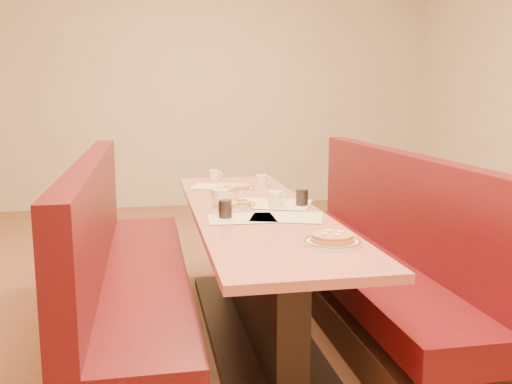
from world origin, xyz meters
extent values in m
plane|color=#9E6647|center=(0.00, 0.00, 0.00)|extent=(8.00, 8.00, 0.00)
cube|color=beige|center=(0.00, 4.00, 1.40)|extent=(6.00, 0.04, 2.80)
cube|color=black|center=(0.00, 0.00, 0.03)|extent=(0.55, 1.88, 0.06)
cube|color=black|center=(0.00, 0.00, 0.35)|extent=(0.15, 1.75, 0.71)
cube|color=#D57062|center=(0.00, 0.00, 0.73)|extent=(0.70, 2.50, 0.04)
cube|color=#4C3326|center=(-0.68, 0.00, 0.10)|extent=(0.55, 2.50, 0.20)
cube|color=#570E11|center=(-0.68, 0.00, 0.37)|extent=(0.55, 2.50, 0.16)
cube|color=#570E11|center=(-0.89, 0.00, 0.75)|extent=(0.12, 2.50, 0.60)
cube|color=#4C3326|center=(0.68, 0.00, 0.10)|extent=(0.55, 2.50, 0.20)
cube|color=#570E11|center=(0.68, 0.00, 0.37)|extent=(0.55, 2.50, 0.16)
cube|color=#570E11|center=(0.89, 0.00, 0.75)|extent=(0.12, 2.50, 0.60)
cube|color=beige|center=(-0.12, -0.24, 0.75)|extent=(0.35, 0.27, 0.00)
cube|color=beige|center=(0.12, -0.25, 0.75)|extent=(0.44, 0.38, 0.00)
cube|color=beige|center=(-0.12, 0.80, 0.75)|extent=(0.40, 0.34, 0.00)
cube|color=beige|center=(0.12, 0.12, 0.75)|extent=(0.53, 0.47, 0.00)
cylinder|color=white|center=(0.18, -0.81, 0.76)|extent=(0.25, 0.25, 0.02)
torus|color=brown|center=(0.18, -0.81, 0.77)|extent=(0.25, 0.25, 0.01)
cylinder|color=#C28045|center=(0.18, -0.81, 0.78)|extent=(0.19, 0.19, 0.02)
cylinder|color=#C28045|center=(0.18, -0.81, 0.79)|extent=(0.18, 0.18, 0.01)
cylinder|color=#FFECA6|center=(0.22, -0.80, 0.80)|extent=(0.03, 0.03, 0.01)
cylinder|color=#FFECA6|center=(0.17, -0.77, 0.80)|extent=(0.03, 0.03, 0.01)
cylinder|color=#FFECA6|center=(0.14, -0.82, 0.80)|extent=(0.03, 0.03, 0.01)
cylinder|color=#FFECA6|center=(0.19, -0.85, 0.80)|extent=(0.03, 0.03, 0.01)
cylinder|color=white|center=(-0.10, 0.09, 0.76)|extent=(0.24, 0.24, 0.02)
torus|color=brown|center=(-0.10, 0.09, 0.77)|extent=(0.24, 0.24, 0.01)
ellipsoid|color=yellow|center=(-0.15, 0.07, 0.78)|extent=(0.06, 0.06, 0.03)
ellipsoid|color=yellow|center=(-0.12, 0.04, 0.78)|extent=(0.05, 0.05, 0.03)
ellipsoid|color=yellow|center=(-0.16, 0.11, 0.78)|extent=(0.05, 0.05, 0.03)
cylinder|color=brown|center=(-0.07, 0.11, 0.78)|extent=(0.09, 0.03, 0.02)
cylinder|color=brown|center=(-0.07, 0.13, 0.78)|extent=(0.09, 0.03, 0.02)
cube|color=#BE783B|center=(-0.06, 0.06, 0.77)|extent=(0.07, 0.05, 0.02)
cylinder|color=white|center=(0.00, 0.64, 0.76)|extent=(0.23, 0.23, 0.02)
torus|color=brown|center=(0.00, 0.64, 0.77)|extent=(0.23, 0.23, 0.01)
cylinder|color=gold|center=(0.00, 0.64, 0.78)|extent=(0.16, 0.16, 0.02)
ellipsoid|color=yellow|center=(-0.03, 0.66, 0.79)|extent=(0.05, 0.05, 0.02)
cylinder|color=white|center=(-0.10, 0.57, 0.76)|extent=(0.20, 0.20, 0.01)
torus|color=brown|center=(-0.10, 0.57, 0.76)|extent=(0.20, 0.20, 0.01)
cylinder|color=gold|center=(-0.10, 0.57, 0.77)|extent=(0.14, 0.14, 0.01)
ellipsoid|color=yellow|center=(-0.13, 0.58, 0.78)|extent=(0.04, 0.04, 0.02)
cylinder|color=white|center=(0.12, 0.04, 0.80)|extent=(0.09, 0.09, 0.09)
torus|color=white|center=(0.16, 0.05, 0.80)|extent=(0.07, 0.03, 0.07)
cylinder|color=black|center=(0.12, 0.04, 0.84)|extent=(0.07, 0.07, 0.01)
cylinder|color=white|center=(-0.19, 0.12, 0.80)|extent=(0.09, 0.09, 0.10)
torus|color=white|center=(-0.14, 0.12, 0.80)|extent=(0.07, 0.02, 0.07)
cylinder|color=black|center=(-0.19, 0.12, 0.84)|extent=(0.08, 0.08, 0.01)
cylinder|color=white|center=(0.19, 0.74, 0.79)|extent=(0.08, 0.08, 0.09)
torus|color=white|center=(0.23, 0.75, 0.79)|extent=(0.06, 0.03, 0.06)
cylinder|color=black|center=(0.19, 0.74, 0.83)|extent=(0.07, 0.07, 0.01)
cylinder|color=white|center=(-0.11, 1.10, 0.79)|extent=(0.07, 0.07, 0.08)
torus|color=white|center=(-0.07, 1.11, 0.79)|extent=(0.06, 0.02, 0.06)
cylinder|color=black|center=(-0.11, 1.10, 0.82)|extent=(0.06, 0.06, 0.01)
cylinder|color=black|center=(-0.20, -0.21, 0.80)|extent=(0.07, 0.07, 0.10)
cylinder|color=silver|center=(-0.20, -0.21, 0.80)|extent=(0.07, 0.07, 0.10)
cylinder|color=black|center=(0.28, 0.04, 0.80)|extent=(0.07, 0.07, 0.10)
cylinder|color=silver|center=(0.28, 0.04, 0.80)|extent=(0.07, 0.07, 0.10)
camera|label=1|loc=(-0.59, -3.08, 1.39)|focal=40.00mm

